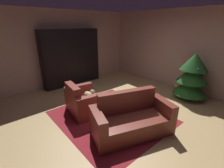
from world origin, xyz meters
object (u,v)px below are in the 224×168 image
at_px(bookshelf_unit, 75,58).
at_px(bottle_on_table, 113,101).
at_px(book_stack_on_table, 112,100).
at_px(couch_red, 131,120).
at_px(armchair_red, 84,102).
at_px(decorated_tree, 192,76).
at_px(coffee_table, 113,102).

height_order(bookshelf_unit, bottle_on_table, bookshelf_unit).
height_order(book_stack_on_table, bottle_on_table, bottle_on_table).
relative_size(couch_red, bottle_on_table, 6.74).
distance_m(bookshelf_unit, bottle_on_table, 2.99).
distance_m(book_stack_on_table, bottle_on_table, 0.20).
bearing_deg(armchair_red, decorated_tree, 63.99).
bearing_deg(book_stack_on_table, coffee_table, 107.15).
height_order(bookshelf_unit, armchair_red, bookshelf_unit).
distance_m(bookshelf_unit, armchair_red, 2.42).
relative_size(coffee_table, book_stack_on_table, 3.96).
bearing_deg(couch_red, bottle_on_table, 179.28).
bearing_deg(decorated_tree, armchair_red, -116.01).
height_order(armchair_red, coffee_table, armchair_red).
bearing_deg(couch_red, bookshelf_unit, 169.70).
distance_m(bookshelf_unit, coffee_table, 2.83).
height_order(couch_red, decorated_tree, decorated_tree).
distance_m(armchair_red, bottle_on_table, 0.86).
relative_size(couch_red, decorated_tree, 1.27).
bearing_deg(bottle_on_table, book_stack_on_table, 143.21).
distance_m(armchair_red, decorated_tree, 3.26).
xyz_separation_m(armchair_red, bottle_on_table, (0.77, 0.32, 0.22)).
height_order(armchair_red, decorated_tree, decorated_tree).
xyz_separation_m(bottle_on_table, decorated_tree, (0.65, 2.58, 0.22)).
distance_m(coffee_table, decorated_tree, 2.60).
relative_size(bookshelf_unit, armchair_red, 2.04).
bearing_deg(book_stack_on_table, couch_red, -9.00).
relative_size(bottle_on_table, decorated_tree, 0.19).
bearing_deg(coffee_table, armchair_red, -142.68).
xyz_separation_m(armchair_red, decorated_tree, (1.42, 2.90, 0.44)).
xyz_separation_m(bookshelf_unit, book_stack_on_table, (2.73, -0.51, -0.55)).
xyz_separation_m(book_stack_on_table, bottle_on_table, (0.15, -0.11, 0.07)).
xyz_separation_m(couch_red, coffee_table, (-0.78, 0.15, 0.07)).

